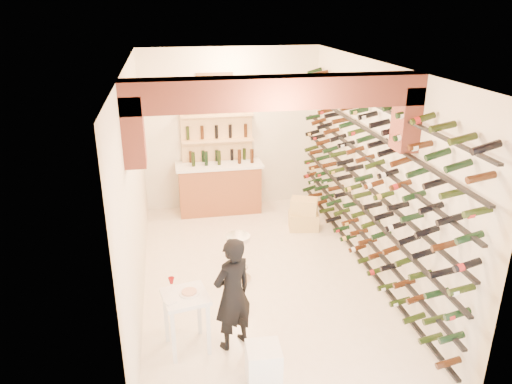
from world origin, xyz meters
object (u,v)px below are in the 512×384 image
chrome_barstool (238,254)px  back_counter (220,187)px  white_stool (264,365)px  wine_rack (361,177)px  crate_lower (303,221)px  tasting_table (186,304)px  person (233,294)px

chrome_barstool → back_counter: bearing=89.3°
back_counter → white_stool: 4.86m
wine_rack → white_stool: wine_rack is taller
back_counter → crate_lower: 1.85m
tasting_table → crate_lower: bearing=41.2°
wine_rack → back_counter: (-1.83, 2.65, -1.02)m
back_counter → tasting_table: (-0.88, -4.10, 0.09)m
chrome_barstool → wine_rack: bearing=0.5°
person → crate_lower: person is taller
back_counter → person: person is taller
back_counter → tasting_table: back_counter is taller
person → crate_lower: bearing=-149.6°
wine_rack → crate_lower: wine_rack is taller
wine_rack → back_counter: wine_rack is taller
wine_rack → chrome_barstool: (-1.86, -0.02, -1.11)m
wine_rack → white_stool: bearing=-131.0°
wine_rack → back_counter: bearing=124.7°
back_counter → person: 4.16m
back_counter → person: size_ratio=1.16×
back_counter → crate_lower: (1.43, -1.11, -0.37)m
tasting_table → crate_lower: (2.32, 2.99, -0.46)m
person → chrome_barstool: 1.54m
crate_lower → wine_rack: bearing=-75.6°
back_counter → chrome_barstool: back_counter is taller
tasting_table → person: size_ratio=0.63×
crate_lower → back_counter: bearing=142.3°
white_stool → chrome_barstool: size_ratio=0.62×
tasting_table → person: person is taller
wine_rack → chrome_barstool: bearing=-179.5°
tasting_table → crate_lower: size_ratio=1.70×
white_stool → crate_lower: (1.52, 3.75, -0.07)m
tasting_table → chrome_barstool: bearing=48.3°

